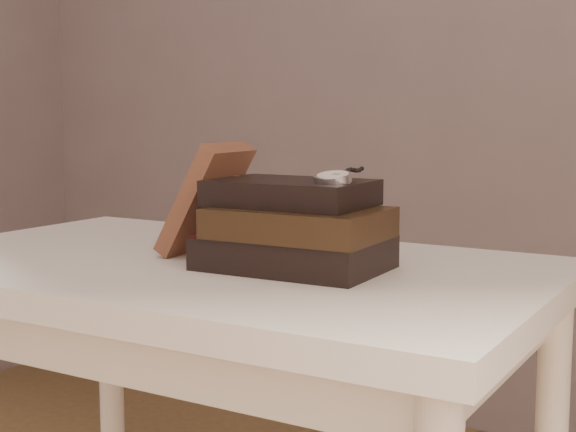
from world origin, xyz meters
The scene contains 5 objects.
table centered at (0.00, 0.35, 0.66)m, with size 1.00×0.60×0.75m.
book_stack centered at (0.14, 0.35, 0.81)m, with size 0.26×0.18×0.13m.
journal centered at (-0.03, 0.37, 0.84)m, with size 0.03×0.12×0.19m, color #4A281C.
pocket_watch centered at (0.21, 0.34, 0.88)m, with size 0.05×0.15×0.02m.
eyeglasses centered at (0.05, 0.43, 0.82)m, with size 0.11×0.12×0.05m.
Camera 1 is at (0.72, -0.65, 0.97)m, focal length 51.44 mm.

